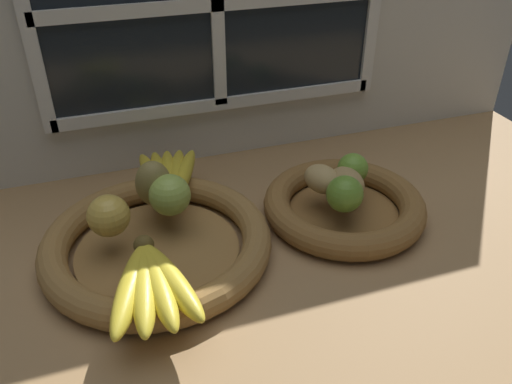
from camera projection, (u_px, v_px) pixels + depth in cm
name	position (u px, v px, depth cm)	size (l,w,h in cm)	color
ground_plane	(266.00, 238.00, 88.41)	(140.00, 90.00, 3.00)	#9E774C
back_wall	(214.00, 19.00, 96.14)	(140.00, 4.60, 55.00)	silver
fruit_bowl_left	(158.00, 245.00, 81.24)	(36.05, 36.05, 4.55)	olive
fruit_bowl_right	(345.00, 207.00, 89.96)	(27.99, 27.99, 4.55)	brown
apple_green_back	(170.00, 195.00, 82.54)	(6.72, 6.72, 6.72)	#99B74C
apple_golden_left	(109.00, 216.00, 77.98)	(6.47, 6.47, 6.47)	gold
pear_brown	(154.00, 184.00, 84.26)	(5.27, 5.87, 7.96)	olive
banana_bunch_front	(151.00, 284.00, 67.90)	(13.61, 19.25, 3.30)	yellow
banana_bunch_back	(169.00, 178.00, 90.64)	(12.19, 20.22, 2.83)	gold
potato_oblong	(322.00, 179.00, 88.56)	(7.02, 5.26, 4.69)	tan
potato_large	(347.00, 184.00, 87.42)	(8.05, 5.68, 4.49)	#A38451
lime_near	(345.00, 194.00, 83.40)	(6.04, 6.04, 6.04)	olive
lime_far	(353.00, 168.00, 90.88)	(5.40, 5.40, 5.40)	#6B9E33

